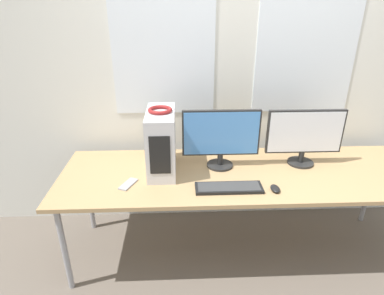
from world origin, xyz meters
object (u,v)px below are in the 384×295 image
at_px(keyboard, 229,188).
at_px(cell_phone, 128,184).
at_px(pc_tower, 161,142).
at_px(monitor_main, 221,136).
at_px(headphones, 160,110).
at_px(monitor_right_near, 305,135).
at_px(mouse, 275,189).

height_order(keyboard, cell_phone, keyboard).
relative_size(pc_tower, keyboard, 1.01).
height_order(pc_tower, monitor_main, pc_tower).
height_order(headphones, cell_phone, headphones).
relative_size(monitor_main, monitor_right_near, 0.99).
height_order(headphones, keyboard, headphones).
relative_size(monitor_right_near, cell_phone, 3.37).
relative_size(headphones, keyboard, 0.37).
height_order(pc_tower, keyboard, pc_tower).
xyz_separation_m(monitor_right_near, keyboard, (-0.60, -0.34, -0.22)).
xyz_separation_m(pc_tower, keyboard, (0.44, -0.29, -0.21)).
xyz_separation_m(headphones, cell_phone, (-0.22, -0.20, -0.45)).
bearing_deg(cell_phone, mouse, 18.43).
relative_size(monitor_right_near, keyboard, 1.28).
distance_m(mouse, cell_phone, 0.97).
xyz_separation_m(headphones, monitor_right_near, (1.04, 0.05, -0.22)).
xyz_separation_m(monitor_main, keyboard, (0.02, -0.33, -0.23)).
bearing_deg(cell_phone, monitor_right_near, 36.45).
xyz_separation_m(keyboard, mouse, (0.30, -0.03, 0.00)).
bearing_deg(monitor_right_near, pc_tower, -177.06).
distance_m(pc_tower, mouse, 0.83).
bearing_deg(keyboard, mouse, -5.03).
height_order(monitor_right_near, cell_phone, monitor_right_near).
distance_m(headphones, mouse, 0.92).
height_order(monitor_right_near, keyboard, monitor_right_near).
bearing_deg(monitor_main, mouse, -47.93).
distance_m(monitor_main, cell_phone, 0.73).
relative_size(headphones, cell_phone, 0.98).
bearing_deg(mouse, monitor_right_near, 50.96).
distance_m(monitor_right_near, cell_phone, 1.31).
relative_size(pc_tower, monitor_main, 0.79).
xyz_separation_m(headphones, keyboard, (0.44, -0.29, -0.44)).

